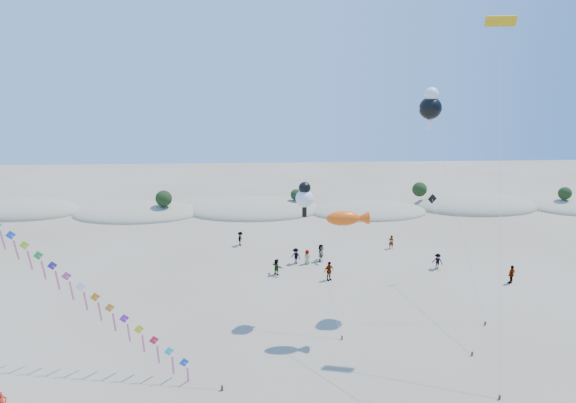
{
  "coord_description": "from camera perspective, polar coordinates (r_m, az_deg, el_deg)",
  "views": [
    {
      "loc": [
        1.79,
        -19.63,
        19.72
      ],
      "look_at": [
        3.37,
        14.0,
        10.18
      ],
      "focal_mm": 30.0,
      "sensor_mm": 36.0,
      "label": 1
    }
  ],
  "objects": [
    {
      "name": "fish_kite",
      "position": [
        34.72,
        7.1,
        -2.01
      ],
      "size": [
        3.06,
        9.1,
        9.72
      ],
      "color": "#3F2D1E",
      "rests_on": "ground"
    },
    {
      "name": "parafoil_kite",
      "position": [
        36.87,
        23.88,
        17.94
      ],
      "size": [
        2.76,
        9.59,
        22.94
      ],
      "color": "#3F2D1E",
      "rests_on": "ground"
    },
    {
      "name": "cartoon_kite_low",
      "position": [
        37.09,
        1.98,
        0.6
      ],
      "size": [
        3.31,
        4.91,
        11.14
      ],
      "color": "#3F2D1E",
      "rests_on": "ground"
    },
    {
      "name": "beachgoers",
      "position": [
        49.53,
        5.47,
        -6.64
      ],
      "size": [
        26.82,
        12.1,
        1.88
      ],
      "color": "slate",
      "rests_on": "ground"
    },
    {
      "name": "cartoon_kite_high",
      "position": [
        40.07,
        16.55,
        10.84
      ],
      "size": [
        5.18,
        5.68,
        18.11
      ],
      "color": "#3F2D1E",
      "rests_on": "ground"
    },
    {
      "name": "dark_kite",
      "position": [
        43.77,
        17.73,
        -3.8
      ],
      "size": [
        1.59,
        13.53,
        8.28
      ],
      "color": "#3F2D1E",
      "rests_on": "ground"
    },
    {
      "name": "dune_ridge",
      "position": [
        67.67,
        -3.2,
        -1.04
      ],
      "size": [
        145.3,
        11.49,
        5.57
      ],
      "color": "gray",
      "rests_on": "ground"
    }
  ]
}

